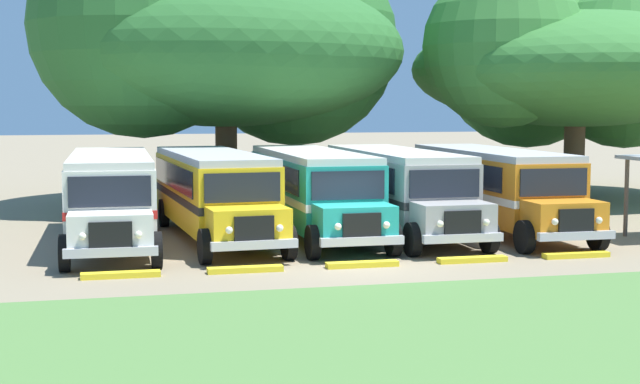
{
  "coord_description": "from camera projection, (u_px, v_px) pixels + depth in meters",
  "views": [
    {
      "loc": [
        -7.04,
        -24.27,
        4.44
      ],
      "look_at": [
        0.0,
        4.29,
        1.6
      ],
      "focal_mm": 51.88,
      "sensor_mm": 36.0,
      "label": 1
    }
  ],
  "objects": [
    {
      "name": "curb_wheelstop_3",
      "position": [
        472.0,
        260.0,
        25.82
      ],
      "size": [
        2.0,
        0.36,
        0.15
      ],
      "primitive_type": "cube",
      "color": "yellow",
      "rests_on": "ground_plane"
    },
    {
      "name": "curb_wheelstop_2",
      "position": [
        362.0,
        264.0,
        25.06
      ],
      "size": [
        2.0,
        0.36,
        0.15
      ],
      "primitive_type": "cube",
      "color": "yellow",
      "rests_on": "ground_plane"
    },
    {
      "name": "parked_bus_slot_3",
      "position": [
        398.0,
        187.0,
        31.66
      ],
      "size": [
        2.71,
        10.84,
        2.82
      ],
      "rotation": [
        0.0,
        0.0,
        -1.57
      ],
      "color": "#9E9993",
      "rests_on": "ground_plane"
    },
    {
      "name": "curb_wheelstop_0",
      "position": [
        121.0,
        275.0,
        23.53
      ],
      "size": [
        2.0,
        0.36,
        0.15
      ],
      "primitive_type": "cube",
      "color": "yellow",
      "rests_on": "ground_plane"
    },
    {
      "name": "ground_plane",
      "position": [
        357.0,
        264.0,
        25.55
      ],
      "size": [
        220.0,
        220.0,
        0.0
      ],
      "primitive_type": "plane",
      "color": "#84755B"
    },
    {
      "name": "parked_bus_slot_0",
      "position": [
        111.0,
        194.0,
        29.22
      ],
      "size": [
        2.88,
        10.86,
        2.82
      ],
      "rotation": [
        0.0,
        0.0,
        -1.59
      ],
      "color": "silver",
      "rests_on": "ground_plane"
    },
    {
      "name": "foreground_grass_strip",
      "position": [
        481.0,
        339.0,
        17.42
      ],
      "size": [
        80.0,
        10.98,
        0.01
      ],
      "primitive_type": "cube",
      "color": "#4C7538",
      "rests_on": "ground_plane"
    },
    {
      "name": "parked_bus_slot_4",
      "position": [
        494.0,
        185.0,
        32.14
      ],
      "size": [
        2.73,
        10.85,
        2.82
      ],
      "rotation": [
        0.0,
        0.0,
        -1.58
      ],
      "color": "orange",
      "rests_on": "ground_plane"
    },
    {
      "name": "curb_wheelstop_4",
      "position": [
        576.0,
        255.0,
        26.59
      ],
      "size": [
        2.0,
        0.36,
        0.15
      ],
      "primitive_type": "cube",
      "color": "yellow",
      "rests_on": "ground_plane"
    },
    {
      "name": "parked_bus_slot_2",
      "position": [
        313.0,
        188.0,
        31.09
      ],
      "size": [
        2.71,
        10.84,
        2.82
      ],
      "rotation": [
        0.0,
        0.0,
        -1.57
      ],
      "color": "teal",
      "rests_on": "ground_plane"
    },
    {
      "name": "secondary_tree",
      "position": [
        564.0,
        63.0,
        44.35
      ],
      "size": [
        15.53,
        17.4,
        11.26
      ],
      "color": "brown",
      "rests_on": "ground_plane"
    },
    {
      "name": "curb_wheelstop_1",
      "position": [
        245.0,
        269.0,
        24.29
      ],
      "size": [
        2.0,
        0.36,
        0.15
      ],
      "primitive_type": "cube",
      "color": "yellow",
      "rests_on": "ground_plane"
    },
    {
      "name": "parked_bus_slot_1",
      "position": [
        214.0,
        190.0,
        30.33
      ],
      "size": [
        3.24,
        10.92,
        2.82
      ],
      "rotation": [
        0.0,
        0.0,
        -1.51
      ],
      "color": "yellow",
      "rests_on": "ground_plane"
    },
    {
      "name": "broad_shade_tree",
      "position": [
        223.0,
        43.0,
        40.44
      ],
      "size": [
        16.29,
        15.45,
        12.25
      ],
      "color": "brown",
      "rests_on": "ground_plane"
    }
  ]
}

